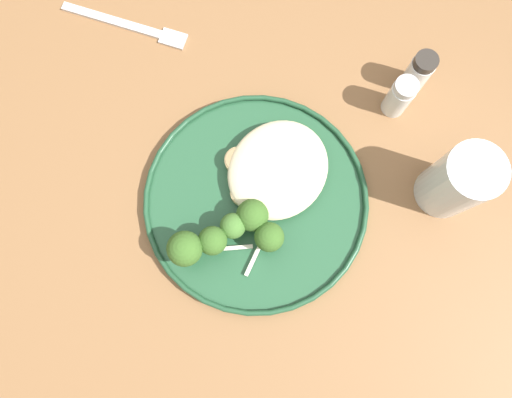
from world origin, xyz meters
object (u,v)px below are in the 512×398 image
(seared_scallop_tiny_bay, at_px, (238,161))
(water_glass, at_px, (455,183))
(broccoli_floret_right_tilted, at_px, (233,226))
(dinner_fork, at_px, (129,26))
(pepper_shaker, at_px, (418,72))
(seared_scallop_left_edge, at_px, (243,193))
(seared_scallop_tilted_round, at_px, (289,191))
(broccoli_floret_left_leaning, at_px, (252,215))
(broccoli_floret_front_edge, at_px, (269,237))
(dinner_plate, at_px, (256,201))
(salt_shaker, at_px, (399,97))
(broccoli_floret_center_pile, at_px, (213,241))
(seared_scallop_on_noodles, at_px, (293,161))
(seared_scallop_front_small, at_px, (277,171))
(broccoli_floret_tall_stalk, at_px, (185,249))

(seared_scallop_tiny_bay, xyz_separation_m, water_glass, (0.14, -0.23, 0.03))
(broccoli_floret_right_tilted, xyz_separation_m, dinner_fork, (0.14, 0.30, -0.04))
(broccoli_floret_right_tilted, relative_size, pepper_shaker, 0.71)
(seared_scallop_left_edge, xyz_separation_m, seared_scallop_tiny_bay, (0.03, 0.03, 0.00))
(seared_scallop_tilted_round, relative_size, broccoli_floret_left_leaning, 0.55)
(broccoli_floret_front_edge, distance_m, water_glass, 0.24)
(dinner_plate, height_order, salt_shaker, salt_shaker)
(broccoli_floret_right_tilted, bearing_deg, broccoli_floret_center_pile, 165.86)
(water_glass, xyz_separation_m, salt_shaker, (0.06, 0.12, -0.01))
(seared_scallop_left_edge, bearing_deg, dinner_plate, -75.25)
(dinner_plate, relative_size, seared_scallop_left_edge, 9.16)
(broccoli_floret_front_edge, height_order, pepper_shaker, pepper_shaker)
(broccoli_floret_right_tilted, bearing_deg, seared_scallop_on_noodles, -2.35)
(seared_scallop_front_small, bearing_deg, broccoli_floret_left_leaning, -169.20)
(seared_scallop_left_edge, bearing_deg, salt_shaker, -20.16)
(seared_scallop_front_small, bearing_deg, seared_scallop_on_noodles, -17.37)
(broccoli_floret_left_leaning, height_order, broccoli_floret_right_tilted, broccoli_floret_left_leaning)
(seared_scallop_front_small, xyz_separation_m, seared_scallop_left_edge, (-0.05, 0.02, -0.00))
(broccoli_floret_front_edge, distance_m, pepper_shaker, 0.30)
(seared_scallop_on_noodles, height_order, pepper_shaker, pepper_shaker)
(seared_scallop_left_edge, relative_size, broccoli_floret_left_leaning, 0.62)
(broccoli_floret_front_edge, bearing_deg, pepper_shaker, -3.99)
(seared_scallop_on_noodles, height_order, salt_shaker, salt_shaker)
(broccoli_floret_tall_stalk, height_order, pepper_shaker, broccoli_floret_tall_stalk)
(seared_scallop_left_edge, relative_size, broccoli_floret_tall_stalk, 0.50)
(seared_scallop_on_noodles, bearing_deg, broccoli_floret_left_leaning, -176.53)
(broccoli_floret_right_tilted, height_order, broccoli_floret_tall_stalk, broccoli_floret_tall_stalk)
(seared_scallop_on_noodles, bearing_deg, pepper_shaker, -16.73)
(broccoli_floret_tall_stalk, bearing_deg, broccoli_floret_center_pile, -34.41)
(seared_scallop_on_noodles, distance_m, pepper_shaker, 0.20)
(dinner_plate, height_order, water_glass, water_glass)
(seared_scallop_left_edge, bearing_deg, water_glass, -50.51)
(broccoli_floret_left_leaning, distance_m, broccoli_floret_tall_stalk, 0.09)
(dinner_plate, xyz_separation_m, broccoli_floret_center_pile, (-0.08, 0.01, 0.04))
(dinner_plate, xyz_separation_m, salt_shaker, (0.22, -0.06, 0.02))
(broccoli_floret_left_leaning, xyz_separation_m, broccoli_floret_front_edge, (-0.01, -0.03, 0.00))
(seared_scallop_front_small, height_order, broccoli_floret_left_leaning, broccoli_floret_left_leaning)
(broccoli_floret_front_edge, height_order, salt_shaker, salt_shaker)
(broccoli_floret_left_leaning, height_order, dinner_fork, broccoli_floret_left_leaning)
(seared_scallop_tilted_round, distance_m, broccoli_floret_center_pile, 0.12)
(broccoli_floret_left_leaning, bearing_deg, seared_scallop_left_edge, 59.12)
(broccoli_floret_left_leaning, bearing_deg, salt_shaker, -12.37)
(broccoli_floret_center_pile, bearing_deg, seared_scallop_tiny_bay, 23.11)
(seared_scallop_tiny_bay, bearing_deg, broccoli_floret_tall_stalk, -169.32)
(pepper_shaker, bearing_deg, dinner_fork, 115.47)
(seared_scallop_on_noodles, height_order, broccoli_floret_center_pile, broccoli_floret_center_pile)
(seared_scallop_tiny_bay, distance_m, broccoli_floret_front_edge, 0.11)
(seared_scallop_front_small, height_order, broccoli_floret_tall_stalk, broccoli_floret_tall_stalk)
(dinner_plate, xyz_separation_m, seared_scallop_tiny_bay, (0.02, 0.05, 0.01))
(broccoli_floret_tall_stalk, xyz_separation_m, salt_shaker, (0.32, -0.09, -0.02))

